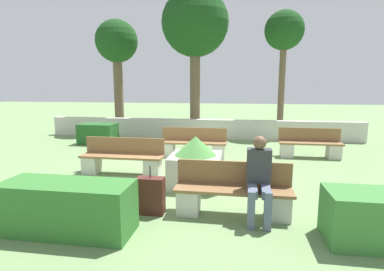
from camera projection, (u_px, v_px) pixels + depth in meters
ground_plane at (170, 176)px, 7.14m from camera, size 60.00×60.00×0.00m
perimeter_wall at (199, 129)px, 12.18m from camera, size 12.64×0.30×0.78m
bench_front at (233, 195)px, 4.93m from camera, size 1.92×0.49×0.86m
bench_left_side at (122, 160)px, 7.25m from camera, size 2.01×0.48×0.86m
bench_right_side at (310, 146)px, 8.92m from camera, size 1.80×0.49×0.86m
bench_back at (193, 146)px, 9.00m from camera, size 1.99×0.49×0.86m
person_seated_man at (259, 175)px, 4.67m from camera, size 0.38×0.64×1.34m
hedge_block_near_left at (68, 207)px, 4.33m from camera, size 1.90×0.70×0.75m
hedge_block_near_right at (98, 134)px, 11.07m from camera, size 1.29×0.84×0.74m
planter_corner_left at (195, 163)px, 6.35m from camera, size 1.06×1.06×1.07m
suitcase at (151, 196)px, 4.97m from camera, size 0.46×0.22×0.82m
tree_leftmost at (117, 45)px, 13.45m from camera, size 1.89×1.89×5.05m
tree_center_left at (195, 25)px, 12.55m from camera, size 2.82×2.82×6.14m
tree_center_right at (284, 34)px, 12.28m from camera, size 1.61×1.61×5.18m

